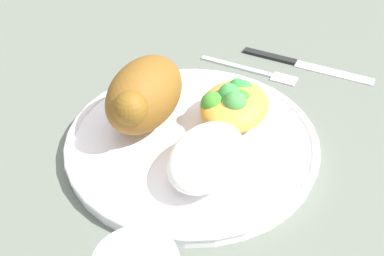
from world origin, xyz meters
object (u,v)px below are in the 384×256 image
object	(u,v)px
plate	(192,141)
fork	(254,70)
roasted_chicken	(145,94)
rice_pile	(207,156)
mac_cheese_with_broccoli	(234,103)
knife	(295,62)

from	to	relation	value
plate	fork	bearing A→B (deg)	176.62
roasted_chicken	rice_pile	xyz separation A→B (m)	(0.04, 0.09, -0.02)
roasted_chicken	rice_pile	world-z (taller)	roasted_chicken
mac_cheese_with_broccoli	roasted_chicken	bearing A→B (deg)	-60.23
roasted_chicken	knife	size ratio (longest dim) A/B	0.66
rice_pile	roasted_chicken	bearing A→B (deg)	-114.66
fork	knife	bearing A→B (deg)	134.21
mac_cheese_with_broccoli	fork	size ratio (longest dim) A/B	0.66
rice_pile	knife	bearing A→B (deg)	175.65
plate	mac_cheese_with_broccoli	bearing A→B (deg)	148.35
mac_cheese_with_broccoli	knife	xyz separation A→B (m)	(-0.18, 0.03, -0.04)
roasted_chicken	rice_pile	size ratio (longest dim) A/B	1.17
roasted_chicken	knife	bearing A→B (deg)	153.27
rice_pile	knife	size ratio (longest dim) A/B	0.56
rice_pile	fork	distance (m)	0.23
mac_cheese_with_broccoli	plate	bearing A→B (deg)	-31.65
plate	rice_pile	size ratio (longest dim) A/B	2.66
plate	mac_cheese_with_broccoli	size ratio (longest dim) A/B	3.01
plate	mac_cheese_with_broccoli	world-z (taller)	mac_cheese_with_broccoli
plate	rice_pile	bearing A→B (deg)	40.05
rice_pile	fork	world-z (taller)	rice_pile
knife	roasted_chicken	bearing A→B (deg)	-26.73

